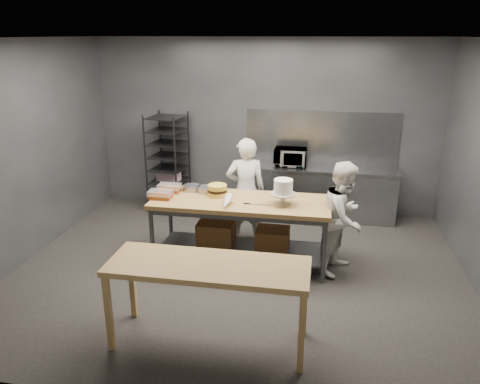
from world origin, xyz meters
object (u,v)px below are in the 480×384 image
object	(u,v)px
chef_behind	(246,191)
frosted_cake_stand	(283,189)
layer_cake	(217,190)
work_table	(240,223)
speed_rack	(168,164)
near_counter	(208,272)
chef_right	(344,218)
microwave	(290,157)

from	to	relation	value
chef_behind	frosted_cake_stand	xyz separation A→B (m)	(0.63, -0.81, 0.33)
frosted_cake_stand	layer_cake	world-z (taller)	frosted_cake_stand
work_table	speed_rack	bearing A→B (deg)	131.77
speed_rack	frosted_cake_stand	world-z (taller)	speed_rack
chef_behind	layer_cake	world-z (taller)	chef_behind
speed_rack	layer_cake	world-z (taller)	speed_rack
near_counter	frosted_cake_stand	world-z (taller)	frosted_cake_stand
work_table	chef_right	bearing A→B (deg)	0.10
speed_rack	layer_cake	size ratio (longest dim) A/B	6.66
chef_behind	microwave	bearing A→B (deg)	-129.67
speed_rack	chef_behind	xyz separation A→B (m)	(1.58, -1.11, -0.05)
speed_rack	chef_behind	bearing A→B (deg)	-35.02
near_counter	chef_right	size ratio (longest dim) A/B	1.32
chef_right	layer_cake	world-z (taller)	chef_right
near_counter	frosted_cake_stand	distance (m)	1.87
chef_behind	chef_right	bearing A→B (deg)	139.46
speed_rack	layer_cake	bearing A→B (deg)	-53.19
near_counter	layer_cake	world-z (taller)	layer_cake
speed_rack	chef_right	distance (m)	3.52
near_counter	speed_rack	bearing A→B (deg)	114.05
microwave	frosted_cake_stand	bearing A→B (deg)	-88.37
work_table	chef_behind	world-z (taller)	chef_behind
near_counter	microwave	xyz separation A→B (m)	(0.52, 3.75, 0.24)
microwave	layer_cake	world-z (taller)	microwave
chef_behind	chef_right	world-z (taller)	chef_behind
near_counter	speed_rack	world-z (taller)	speed_rack
chef_right	layer_cake	xyz separation A→B (m)	(-1.72, 0.10, 0.24)
microwave	work_table	bearing A→B (deg)	-105.41
chef_behind	frosted_cake_stand	distance (m)	1.08
chef_right	frosted_cake_stand	size ratio (longest dim) A/B	4.39
chef_behind	layer_cake	xyz separation A→B (m)	(-0.29, -0.62, 0.19)
chef_behind	microwave	size ratio (longest dim) A/B	2.98
work_table	near_counter	distance (m)	1.86
work_table	microwave	bearing A→B (deg)	74.59
speed_rack	chef_behind	distance (m)	1.93
microwave	speed_rack	bearing A→B (deg)	-177.87
layer_cake	chef_behind	bearing A→B (deg)	64.62
near_counter	chef_right	bearing A→B (deg)	53.38
work_table	chef_right	size ratio (longest dim) A/B	1.59
frosted_cake_stand	speed_rack	bearing A→B (deg)	139.05
near_counter	chef_behind	world-z (taller)	chef_behind
chef_behind	frosted_cake_stand	world-z (taller)	chef_behind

